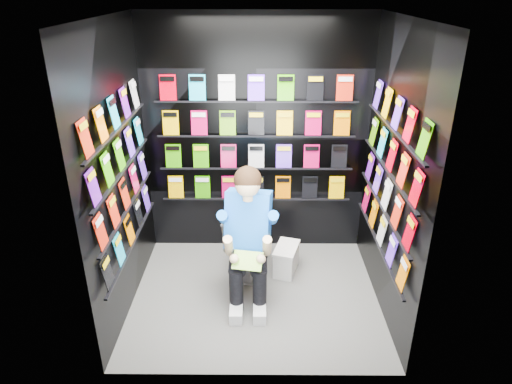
{
  "coord_description": "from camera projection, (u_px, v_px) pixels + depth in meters",
  "views": [
    {
      "loc": [
        0.03,
        -3.68,
        2.84
      ],
      "look_at": [
        0.0,
        0.15,
        1.07
      ],
      "focal_mm": 32.0,
      "sensor_mm": 36.0,
      "label": 1
    }
  ],
  "objects": [
    {
      "name": "comics_right",
      "position": [
        389.0,
        175.0,
        3.98
      ],
      "size": [
        0.06,
        1.7,
        1.37
      ],
      "primitive_type": null,
      "color": "red",
      "rests_on": "wall_right"
    },
    {
      "name": "wall_right",
      "position": [
        393.0,
        176.0,
        3.98
      ],
      "size": [
        0.04,
        2.0,
        2.6
      ],
      "primitive_type": "cube",
      "color": "black",
      "rests_on": "floor"
    },
    {
      "name": "comics_back",
      "position": [
        256.0,
        140.0,
        4.86
      ],
      "size": [
        2.1,
        0.06,
        1.37
      ],
      "primitive_type": null,
      "color": "red",
      "rests_on": "wall_back"
    },
    {
      "name": "reader",
      "position": [
        248.0,
        220.0,
        4.29
      ],
      "size": [
        0.7,
        0.91,
        1.52
      ],
      "primitive_type": null,
      "rotation": [
        0.0,
        0.0,
        -0.17
      ],
      "color": "blue",
      "rests_on": "toilet"
    },
    {
      "name": "longbox",
      "position": [
        286.0,
        260.0,
        4.87
      ],
      "size": [
        0.3,
        0.41,
        0.28
      ],
      "primitive_type": "cube",
      "rotation": [
        0.0,
        0.0,
        -0.28
      ],
      "color": "silver",
      "rests_on": "floor"
    },
    {
      "name": "wall_front",
      "position": [
        254.0,
        233.0,
        3.08
      ],
      "size": [
        2.4,
        0.04,
        2.6
      ],
      "primitive_type": "cube",
      "color": "black",
      "rests_on": "floor"
    },
    {
      "name": "comics_left",
      "position": [
        122.0,
        174.0,
        3.99
      ],
      "size": [
        0.06,
        1.7,
        1.37
      ],
      "primitive_type": null,
      "color": "red",
      "rests_on": "wall_left"
    },
    {
      "name": "ceiling",
      "position": [
        255.0,
        17.0,
        3.44
      ],
      "size": [
        2.4,
        2.4,
        0.0
      ],
      "primitive_type": "plane",
      "color": "white",
      "rests_on": "floor"
    },
    {
      "name": "wall_back",
      "position": [
        256.0,
        139.0,
        4.89
      ],
      "size": [
        2.4,
        0.04,
        2.6
      ],
      "primitive_type": "cube",
      "color": "black",
      "rests_on": "floor"
    },
    {
      "name": "held_comic",
      "position": [
        248.0,
        261.0,
        4.06
      ],
      "size": [
        0.29,
        0.2,
        0.11
      ],
      "primitive_type": "cube",
      "rotation": [
        -0.96,
        0.0,
        -0.17
      ],
      "color": "green",
      "rests_on": "reader"
    },
    {
      "name": "floor",
      "position": [
        255.0,
        296.0,
        4.53
      ],
      "size": [
        2.4,
        2.4,
        0.0
      ],
      "primitive_type": "plane",
      "color": "#565654",
      "rests_on": "ground"
    },
    {
      "name": "wall_left",
      "position": [
        119.0,
        175.0,
        3.99
      ],
      "size": [
        0.04,
        2.0,
        2.6
      ],
      "primitive_type": "cube",
      "color": "black",
      "rests_on": "floor"
    },
    {
      "name": "toilet",
      "position": [
        249.0,
        239.0,
        4.81
      ],
      "size": [
        0.54,
        0.81,
        0.73
      ],
      "primitive_type": "imported",
      "rotation": [
        0.0,
        0.0,
        2.97
      ],
      "color": "white",
      "rests_on": "floor"
    },
    {
      "name": "longbox_lid",
      "position": [
        287.0,
        248.0,
        4.8
      ],
      "size": [
        0.32,
        0.43,
        0.03
      ],
      "primitive_type": "cube",
      "rotation": [
        0.0,
        0.0,
        -0.28
      ],
      "color": "silver",
      "rests_on": "longbox"
    }
  ]
}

